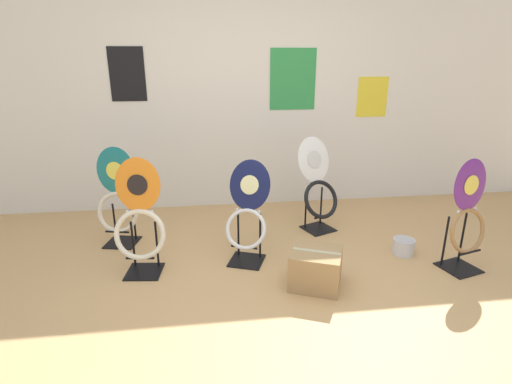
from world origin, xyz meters
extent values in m
plane|color=tan|center=(0.00, 0.00, 0.00)|extent=(14.00, 14.00, 0.00)
cube|color=silver|center=(0.00, 2.23, 1.30)|extent=(8.00, 0.06, 2.60)
cube|color=black|center=(-1.22, 2.19, 1.50)|extent=(0.36, 0.01, 0.55)
cube|color=yellow|center=(1.47, 2.19, 1.23)|extent=(0.35, 0.01, 0.45)
cube|color=#2D8E47|center=(0.54, 2.19, 1.43)|extent=(0.51, 0.01, 0.65)
cube|color=black|center=(-0.13, 0.79, 0.01)|extent=(0.36, 0.36, 0.01)
cylinder|color=black|center=(-0.19, 0.91, 0.21)|extent=(0.02, 0.02, 0.40)
cylinder|color=black|center=(-0.01, 0.84, 0.21)|extent=(0.02, 0.02, 0.40)
cylinder|color=black|center=(-0.16, 0.72, 0.17)|extent=(0.22, 0.10, 0.02)
torus|color=silver|center=(-0.14, 0.77, 0.31)|extent=(0.40, 0.31, 0.32)
ellipsoid|color=#141942|center=(-0.09, 0.90, 0.66)|extent=(0.38, 0.27, 0.41)
ellipsoid|color=beige|center=(-0.09, 0.89, 0.66)|extent=(0.17, 0.11, 0.16)
sphere|color=silver|center=(-0.20, 0.87, 0.45)|extent=(0.02, 0.02, 0.02)
sphere|color=silver|center=(-0.02, 0.80, 0.45)|extent=(0.02, 0.02, 0.02)
cube|color=black|center=(-0.98, 0.71, 0.01)|extent=(0.31, 0.31, 0.01)
cylinder|color=black|center=(-1.07, 0.81, 0.21)|extent=(0.02, 0.02, 0.40)
cylinder|color=black|center=(-0.88, 0.79, 0.21)|extent=(0.02, 0.02, 0.40)
cylinder|color=black|center=(-0.99, 0.63, 0.17)|extent=(0.22, 0.04, 0.02)
torus|color=beige|center=(-0.99, 0.69, 0.35)|extent=(0.43, 0.20, 0.40)
ellipsoid|color=orange|center=(-0.98, 0.77, 0.74)|extent=(0.36, 0.11, 0.43)
ellipsoid|color=black|center=(-0.98, 0.75, 0.74)|extent=(0.16, 0.04, 0.16)
sphere|color=silver|center=(-1.08, 0.75, 0.53)|extent=(0.02, 0.02, 0.02)
sphere|color=silver|center=(-0.88, 0.73, 0.53)|extent=(0.02, 0.02, 0.02)
cube|color=black|center=(1.61, 0.44, 0.01)|extent=(0.34, 0.34, 0.01)
cylinder|color=black|center=(1.49, 0.50, 0.23)|extent=(0.02, 0.02, 0.44)
cylinder|color=black|center=(1.68, 0.55, 0.23)|extent=(0.02, 0.02, 0.44)
cylinder|color=black|center=(1.63, 0.37, 0.19)|extent=(0.22, 0.08, 0.02)
torus|color=#9E7042|center=(1.62, 0.42, 0.35)|extent=(0.39, 0.22, 0.37)
ellipsoid|color=#60237F|center=(1.60, 0.47, 0.73)|extent=(0.34, 0.14, 0.42)
ellipsoid|color=#E5CC4C|center=(1.61, 0.46, 0.73)|extent=(0.15, 0.06, 0.16)
sphere|color=silver|center=(1.52, 0.43, 0.52)|extent=(0.02, 0.02, 0.02)
sphere|color=silver|center=(1.70, 0.48, 0.52)|extent=(0.02, 0.02, 0.02)
cube|color=black|center=(-1.26, 1.29, 0.01)|extent=(0.34, 0.34, 0.01)
cylinder|color=black|center=(-1.34, 1.40, 0.18)|extent=(0.02, 0.02, 0.35)
cylinder|color=black|center=(-1.15, 1.36, 0.18)|extent=(0.02, 0.02, 0.35)
cylinder|color=black|center=(-1.28, 1.21, 0.15)|extent=(0.22, 0.07, 0.02)
torus|color=beige|center=(-1.27, 1.27, 0.32)|extent=(0.41, 0.21, 0.39)
ellipsoid|color=#197075|center=(-1.26, 1.32, 0.71)|extent=(0.36, 0.13, 0.43)
ellipsoid|color=#EADB4C|center=(-1.26, 1.30, 0.71)|extent=(0.16, 0.05, 0.16)
sphere|color=silver|center=(-1.36, 1.33, 0.49)|extent=(0.02, 0.02, 0.02)
sphere|color=silver|center=(-1.17, 1.29, 0.49)|extent=(0.02, 0.02, 0.02)
cube|color=black|center=(0.66, 1.36, 0.01)|extent=(0.37, 0.37, 0.01)
cylinder|color=black|center=(0.54, 1.41, 0.21)|extent=(0.02, 0.02, 0.40)
cylinder|color=black|center=(0.72, 1.48, 0.21)|extent=(0.02, 0.02, 0.40)
cylinder|color=black|center=(0.69, 1.29, 0.17)|extent=(0.21, 0.10, 0.02)
torus|color=black|center=(0.67, 1.34, 0.33)|extent=(0.44, 0.35, 0.37)
ellipsoid|color=white|center=(0.62, 1.48, 0.71)|extent=(0.41, 0.29, 0.44)
ellipsoid|color=silver|center=(0.62, 1.46, 0.71)|extent=(0.18, 0.12, 0.17)
sphere|color=silver|center=(0.55, 1.38, 0.49)|extent=(0.02, 0.02, 0.02)
sphere|color=silver|center=(0.74, 1.45, 0.49)|extent=(0.02, 0.02, 0.02)
cylinder|color=silver|center=(1.27, 0.74, 0.07)|extent=(0.19, 0.19, 0.14)
torus|color=silver|center=(1.27, 0.74, 0.14)|extent=(0.19, 0.19, 0.01)
cylinder|color=#B2B2B7|center=(1.27, 0.74, 0.14)|extent=(0.16, 0.16, 0.00)
cube|color=#A37F51|center=(0.36, 0.35, 0.14)|extent=(0.48, 0.47, 0.29)
cube|color=#B7AD89|center=(0.36, 0.35, 0.29)|extent=(0.35, 0.18, 0.00)
camera|label=1|loc=(-0.44, -2.26, 1.69)|focal=28.00mm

